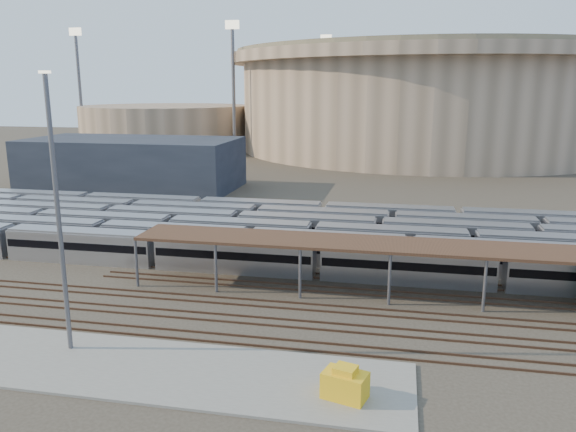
% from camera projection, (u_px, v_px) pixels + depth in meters
% --- Properties ---
extents(ground, '(420.00, 420.00, 0.00)m').
position_uv_depth(ground, '(207.00, 296.00, 55.56)').
color(ground, '#383026').
rests_on(ground, ground).
extents(apron, '(50.00, 9.00, 0.20)m').
position_uv_depth(apron, '(77.00, 361.00, 42.17)').
color(apron, gray).
rests_on(apron, ground).
extents(subway_trains, '(128.94, 23.90, 3.60)m').
position_uv_depth(subway_trains, '(259.00, 232.00, 72.71)').
color(subway_trains, '#A6A6AB').
rests_on(subway_trains, ground).
extents(inspection_shed, '(60.30, 6.00, 5.30)m').
position_uv_depth(inspection_shed, '(436.00, 249.00, 54.02)').
color(inspection_shed, '#5C5B60').
rests_on(inspection_shed, ground).
extents(empty_tracks, '(170.00, 9.62, 0.18)m').
position_uv_depth(empty_tracks, '(188.00, 315.00, 50.76)').
color(empty_tracks, '#4C3323').
rests_on(empty_tracks, ground).
extents(stadium, '(124.00, 124.00, 32.50)m').
position_uv_depth(stadium, '(425.00, 98.00, 180.74)').
color(stadium, tan).
rests_on(stadium, ground).
extents(secondary_arena, '(56.00, 56.00, 14.00)m').
position_uv_depth(secondary_arena, '(166.00, 126.00, 189.67)').
color(secondary_arena, tan).
rests_on(secondary_arena, ground).
extents(service_building, '(42.00, 20.00, 10.00)m').
position_uv_depth(service_building, '(133.00, 163.00, 113.69)').
color(service_building, '#1E232D').
rests_on(service_building, ground).
extents(floodlight_0, '(4.00, 1.00, 38.40)m').
position_uv_depth(floodlight_0, '(233.00, 85.00, 161.72)').
color(floodlight_0, '#5C5B60').
rests_on(floodlight_0, ground).
extents(floodlight_1, '(4.00, 1.00, 38.40)m').
position_uv_depth(floodlight_1, '(80.00, 85.00, 181.84)').
color(floodlight_1, '#5C5B60').
rests_on(floodlight_1, ground).
extents(floodlight_3, '(4.00, 1.00, 38.40)m').
position_uv_depth(floodlight_3, '(325.00, 85.00, 205.62)').
color(floodlight_3, '#5C5B60').
rests_on(floodlight_3, ground).
extents(yard_light_pole, '(0.82, 0.36, 21.15)m').
position_uv_depth(yard_light_pole, '(58.00, 216.00, 41.72)').
color(yard_light_pole, '#5C5B60').
rests_on(yard_light_pole, apron).
extents(yellow_equipment, '(3.25, 2.51, 1.79)m').
position_uv_depth(yellow_equipment, '(345.00, 385.00, 36.89)').
color(yellow_equipment, yellow).
rests_on(yellow_equipment, apron).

